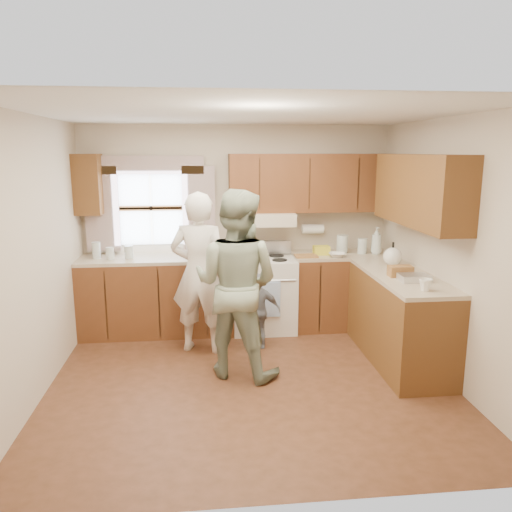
{
  "coord_description": "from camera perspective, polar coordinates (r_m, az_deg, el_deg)",
  "views": [
    {
      "loc": [
        -0.41,
        -4.46,
        2.18
      ],
      "look_at": [
        0.1,
        0.4,
        1.15
      ],
      "focal_mm": 35.0,
      "sensor_mm": 36.0,
      "label": 1
    }
  ],
  "objects": [
    {
      "name": "room",
      "position": [
        4.58,
        -0.72,
        0.18
      ],
      "size": [
        3.8,
        3.8,
        3.8
      ],
      "color": "#462915",
      "rests_on": "ground"
    },
    {
      "name": "kitchen_fixtures",
      "position": [
        5.79,
        4.37,
        -1.54
      ],
      "size": [
        3.8,
        2.25,
        2.15
      ],
      "color": "#3E200D",
      "rests_on": "ground"
    },
    {
      "name": "stove",
      "position": [
        6.18,
        0.84,
        -4.21
      ],
      "size": [
        0.76,
        0.67,
        1.07
      ],
      "color": "silver",
      "rests_on": "ground"
    },
    {
      "name": "woman_left",
      "position": [
        5.45,
        -6.47,
        -1.93
      ],
      "size": [
        0.73,
        0.57,
        1.77
      ],
      "primitive_type": "imported",
      "rotation": [
        0.0,
        0.0,
        2.89
      ],
      "color": "white",
      "rests_on": "ground"
    },
    {
      "name": "woman_right",
      "position": [
        4.84,
        -2.28,
        -3.23
      ],
      "size": [
        1.11,
        1.02,
        1.84
      ],
      "primitive_type": "imported",
      "rotation": [
        0.0,
        0.0,
        2.67
      ],
      "color": "#263B27",
      "rests_on": "ground"
    },
    {
      "name": "child",
      "position": [
        5.6,
        0.21,
        -6.3
      ],
      "size": [
        0.51,
        0.22,
        0.87
      ],
      "primitive_type": "imported",
      "rotation": [
        0.0,
        0.0,
        3.13
      ],
      "color": "gray",
      "rests_on": "ground"
    }
  ]
}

